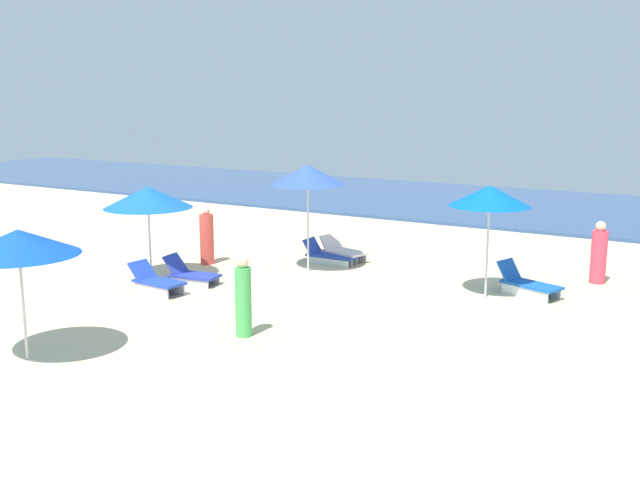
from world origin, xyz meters
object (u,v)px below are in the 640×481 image
lounge_chair_4_1 (342,251)px  beachgoer_3 (599,255)px  lounge_chair_3_0 (156,282)px  beachgoer_2 (207,238)px  umbrella_4 (308,175)px  beachgoer_1 (243,299)px  lounge_chair_3_1 (191,274)px  lounge_chair_1_0 (527,284)px  umbrella_3 (148,197)px  umbrella_1 (490,196)px  umbrella_2 (18,242)px  lounge_chair_4_0 (329,255)px

lounge_chair_4_1 → beachgoer_3: beachgoer_3 is taller
lounge_chair_3_0 → beachgoer_2: beachgoer_2 is taller
umbrella_4 → beachgoer_1: size_ratio=1.77×
lounge_chair_3_1 → beachgoer_2: beachgoer_2 is taller
lounge_chair_1_0 → umbrella_3: umbrella_3 is taller
umbrella_1 → umbrella_4: umbrella_4 is taller
lounge_chair_3_1 → lounge_chair_4_1: 4.52m
umbrella_2 → umbrella_3: (-2.02, 5.38, -0.03)m
beachgoer_2 → beachgoer_1: bearing=-60.0°
lounge_chair_3_0 → lounge_chair_4_1: size_ratio=1.00×
lounge_chair_4_1 → lounge_chair_1_0: bearing=-85.3°
umbrella_2 → lounge_chair_4_1: size_ratio=1.65×
lounge_chair_4_1 → umbrella_3: bearing=158.4°
lounge_chair_3_1 → lounge_chair_4_1: size_ratio=0.98×
umbrella_1 → lounge_chair_3_0: bearing=-152.3°
umbrella_2 → beachgoer_2: (-1.93, 7.50, -1.39)m
umbrella_1 → beachgoer_2: 7.83m
umbrella_3 → lounge_chair_4_0: bearing=52.8°
beachgoer_1 → lounge_chair_3_1: bearing=60.9°
lounge_chair_3_1 → umbrella_4: (1.82, 2.54, 2.29)m
lounge_chair_3_0 → umbrella_1: bearing=-57.2°
lounge_chair_4_0 → umbrella_4: bearing=-179.8°
lounge_chair_3_0 → umbrella_4: umbrella_4 is taller
lounge_chair_3_1 → beachgoer_1: bearing=-133.6°
umbrella_2 → lounge_chair_4_1: bearing=83.4°
lounge_chair_3_0 → umbrella_2: bearing=-161.7°
umbrella_2 → beachgoer_1: (2.56, 2.97, -1.36)m
umbrella_3 → umbrella_4: size_ratio=0.84×
lounge_chair_4_1 → beachgoer_1: (1.45, -6.64, 0.47)m
umbrella_3 → beachgoer_2: (0.09, 2.11, -1.37)m
umbrella_1 → beachgoer_3: (1.96, 2.64, -1.63)m
umbrella_1 → lounge_chair_4_1: (-4.60, 1.58, -2.06)m
beachgoer_3 → lounge_chair_4_0: bearing=-172.5°
lounge_chair_3_1 → beachgoer_1: beachgoer_1 is taller
lounge_chair_4_0 → beachgoer_2: 3.36m
beachgoer_3 → beachgoer_2: bearing=-166.2°
beachgoer_1 → beachgoer_2: (-4.49, 4.52, -0.03)m
lounge_chair_3_1 → umbrella_4: size_ratio=0.50×
lounge_chair_1_0 → lounge_chair_3_0: size_ratio=1.12×
umbrella_4 → lounge_chair_4_0: (-0.01, 1.13, -2.31)m
umbrella_1 → lounge_chair_1_0: (0.78, 0.61, -2.06)m
umbrella_3 → lounge_chair_3_1: size_ratio=1.68×
umbrella_1 → lounge_chair_1_0: 2.29m
umbrella_2 → beachgoer_2: size_ratio=1.50×
lounge_chair_1_0 → lounge_chair_3_0: (-7.54, -4.16, 0.00)m
lounge_chair_1_0 → beachgoer_1: beachgoer_1 is taller
lounge_chair_3_0 → lounge_chair_4_0: (1.95, 4.75, -0.06)m
lounge_chair_4_1 → beachgoer_2: size_ratio=0.91×
umbrella_3 → lounge_chair_3_1: bearing=9.5°
lounge_chair_3_1 → umbrella_4: umbrella_4 is taller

